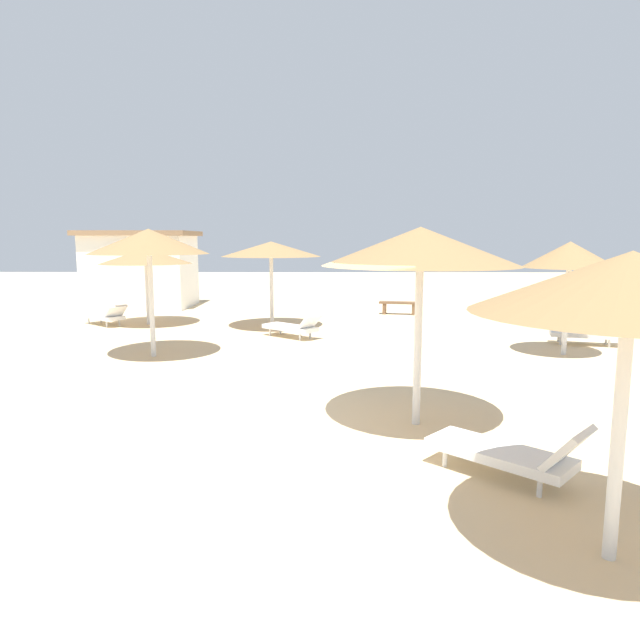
{
  "coord_description": "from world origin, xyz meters",
  "views": [
    {
      "loc": [
        0.15,
        -8.22,
        2.83
      ],
      "look_at": [
        0.0,
        3.0,
        1.2
      ],
      "focal_mm": 31.23,
      "sensor_mm": 36.0,
      "label": 1
    }
  ],
  "objects_px": {
    "parasol_0": "(420,247)",
    "parasol_2": "(570,255)",
    "parasol_6": "(149,242)",
    "lounger_4": "(106,316)",
    "parasol_7": "(631,284)",
    "bench_0": "(399,305)",
    "lounger_0": "(510,453)",
    "lounger_1": "(293,327)",
    "lounger_2": "(589,333)",
    "beach_cabana": "(142,269)",
    "parasol_1": "(271,249)",
    "parasol_4": "(146,256)",
    "parked_car": "(147,282)"
  },
  "relations": [
    {
      "from": "parasol_1",
      "to": "bench_0",
      "type": "xyz_separation_m",
      "value": [
        4.52,
        3.24,
        -2.17
      ]
    },
    {
      "from": "parasol_6",
      "to": "lounger_0",
      "type": "distance_m",
      "value": 9.76
    },
    {
      "from": "parasol_1",
      "to": "parasol_7",
      "type": "height_order",
      "value": "parasol_1"
    },
    {
      "from": "parasol_0",
      "to": "parked_car",
      "type": "height_order",
      "value": "parasol_0"
    },
    {
      "from": "parasol_6",
      "to": "lounger_2",
      "type": "relative_size",
      "value": 1.54
    },
    {
      "from": "parasol_0",
      "to": "parasol_2",
      "type": "distance_m",
      "value": 6.92
    },
    {
      "from": "parasol_4",
      "to": "beach_cabana",
      "type": "distance_m",
      "value": 5.26
    },
    {
      "from": "lounger_1",
      "to": "lounger_4",
      "type": "relative_size",
      "value": 0.99
    },
    {
      "from": "parasol_7",
      "to": "beach_cabana",
      "type": "bearing_deg",
      "value": 119.05
    },
    {
      "from": "parasol_4",
      "to": "parasol_6",
      "type": "distance_m",
      "value": 5.43
    },
    {
      "from": "parasol_4",
      "to": "parasol_7",
      "type": "xyz_separation_m",
      "value": [
        8.53,
        -13.71,
        0.19
      ]
    },
    {
      "from": "parasol_7",
      "to": "parked_car",
      "type": "relative_size",
      "value": 0.67
    },
    {
      "from": "parasol_7",
      "to": "lounger_0",
      "type": "relative_size",
      "value": 1.53
    },
    {
      "from": "bench_0",
      "to": "parasol_6",
      "type": "bearing_deg",
      "value": -131.98
    },
    {
      "from": "parasol_1",
      "to": "lounger_1",
      "type": "height_order",
      "value": "parasol_1"
    },
    {
      "from": "parasol_0",
      "to": "parasol_4",
      "type": "distance_m",
      "value": 12.49
    },
    {
      "from": "parasol_7",
      "to": "lounger_2",
      "type": "bearing_deg",
      "value": 66.02
    },
    {
      "from": "lounger_1",
      "to": "lounger_2",
      "type": "xyz_separation_m",
      "value": [
        8.07,
        -1.01,
        -0.01
      ]
    },
    {
      "from": "parasol_7",
      "to": "lounger_2",
      "type": "distance_m",
      "value": 11.41
    },
    {
      "from": "parasol_7",
      "to": "beach_cabana",
      "type": "height_order",
      "value": "beach_cabana"
    },
    {
      "from": "parasol_0",
      "to": "lounger_2",
      "type": "distance_m",
      "value": 9.04
    },
    {
      "from": "lounger_0",
      "to": "bench_0",
      "type": "relative_size",
      "value": 1.15
    },
    {
      "from": "lounger_4",
      "to": "parasol_6",
      "type": "bearing_deg",
      "value": -57.57
    },
    {
      "from": "parasol_1",
      "to": "parasol_4",
      "type": "relative_size",
      "value": 1.06
    },
    {
      "from": "parasol_4",
      "to": "beach_cabana",
      "type": "height_order",
      "value": "beach_cabana"
    },
    {
      "from": "parasol_4",
      "to": "parasol_6",
      "type": "relative_size",
      "value": 0.97
    },
    {
      "from": "parasol_0",
      "to": "parasol_2",
      "type": "xyz_separation_m",
      "value": [
        4.48,
        5.27,
        -0.27
      ]
    },
    {
      "from": "parasol_4",
      "to": "parked_car",
      "type": "relative_size",
      "value": 0.73
    },
    {
      "from": "parasol_2",
      "to": "parasol_6",
      "type": "distance_m",
      "value": 10.11
    },
    {
      "from": "parasol_1",
      "to": "parasol_4",
      "type": "bearing_deg",
      "value": 171.77
    },
    {
      "from": "parasol_1",
      "to": "bench_0",
      "type": "relative_size",
      "value": 2.04
    },
    {
      "from": "lounger_0",
      "to": "parasol_2",
      "type": "bearing_deg",
      "value": 63.06
    },
    {
      "from": "parasol_6",
      "to": "parasol_7",
      "type": "height_order",
      "value": "parasol_6"
    },
    {
      "from": "parasol_1",
      "to": "beach_cabana",
      "type": "xyz_separation_m",
      "value": [
        -6.01,
        5.5,
        -0.91
      ]
    },
    {
      "from": "parasol_7",
      "to": "parasol_6",
      "type": "bearing_deg",
      "value": 128.25
    },
    {
      "from": "parasol_6",
      "to": "parasol_7",
      "type": "xyz_separation_m",
      "value": [
        6.78,
        -8.6,
        -0.31
      ]
    },
    {
      "from": "lounger_1",
      "to": "lounger_4",
      "type": "distance_m",
      "value": 6.78
    },
    {
      "from": "parked_car",
      "to": "beach_cabana",
      "type": "height_order",
      "value": "beach_cabana"
    },
    {
      "from": "parasol_2",
      "to": "parasol_4",
      "type": "height_order",
      "value": "parasol_2"
    },
    {
      "from": "beach_cabana",
      "to": "parasol_0",
      "type": "bearing_deg",
      "value": -58.48
    },
    {
      "from": "lounger_4",
      "to": "beach_cabana",
      "type": "distance_m",
      "value": 5.26
    },
    {
      "from": "lounger_1",
      "to": "parasol_1",
      "type": "bearing_deg",
      "value": 113.37
    },
    {
      "from": "parasol_6",
      "to": "parasol_7",
      "type": "relative_size",
      "value": 1.13
    },
    {
      "from": "lounger_1",
      "to": "parasol_2",
      "type": "bearing_deg",
      "value": -18.77
    },
    {
      "from": "parasol_7",
      "to": "lounger_4",
      "type": "relative_size",
      "value": 1.48
    },
    {
      "from": "parasol_7",
      "to": "bench_0",
      "type": "bearing_deg",
      "value": 89.33
    },
    {
      "from": "parasol_4",
      "to": "lounger_4",
      "type": "relative_size",
      "value": 1.62
    },
    {
      "from": "parasol_4",
      "to": "lounger_2",
      "type": "bearing_deg",
      "value": -14.89
    },
    {
      "from": "parasol_6",
      "to": "lounger_4",
      "type": "height_order",
      "value": "parasol_6"
    },
    {
      "from": "lounger_4",
      "to": "parasol_2",
      "type": "bearing_deg",
      "value": -19.21
    }
  ]
}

